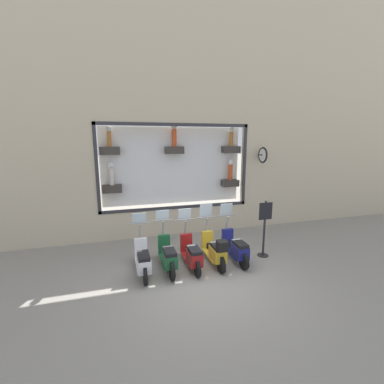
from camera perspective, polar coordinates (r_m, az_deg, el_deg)
name	(u,v)px	position (r m, az deg, el deg)	size (l,w,h in m)	color
ground_plane	(204,276)	(7.49, 2.71, -18.20)	(120.00, 120.00, 0.00)	gray
building_facade	(174,106)	(10.08, -3.91, 18.57)	(1.24, 36.00, 9.72)	beige
scooter_navy_0	(236,248)	(8.23, 9.69, -12.14)	(1.80, 0.60, 1.67)	black
scooter_yellow_1	(215,250)	(7.90, 5.12, -12.73)	(1.80, 0.60, 1.70)	black
scooter_red_2	(192,254)	(7.76, -0.07, -13.60)	(1.79, 0.61, 1.59)	black
scooter_green_3	(168,256)	(7.61, -5.38, -13.95)	(1.81, 0.60, 1.60)	black
scooter_white_4	(143,260)	(7.53, -10.85, -14.59)	(1.80, 0.60, 1.56)	black
shop_sign_post	(265,226)	(8.59, 15.82, -7.38)	(0.36, 0.45, 1.84)	#232326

